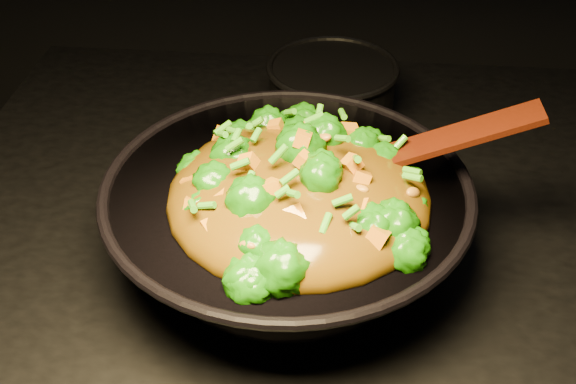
# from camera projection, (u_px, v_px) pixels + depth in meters

# --- Properties ---
(wok) EXTENTS (0.49, 0.49, 0.12)m
(wok) POSITION_uv_depth(u_px,v_px,m) (287.00, 226.00, 0.86)
(wok) COLOR black
(wok) RESTS_ON stovetop
(stir_fry) EXTENTS (0.38, 0.38, 0.10)m
(stir_fry) POSITION_uv_depth(u_px,v_px,m) (299.00, 164.00, 0.78)
(stir_fry) COLOR #196407
(stir_fry) RESTS_ON wok
(spatula) EXTENTS (0.26, 0.05, 0.11)m
(spatula) POSITION_uv_depth(u_px,v_px,m) (419.00, 148.00, 0.81)
(spatula) COLOR #311305
(spatula) RESTS_ON wok
(back_pot) EXTENTS (0.22, 0.22, 0.11)m
(back_pot) POSITION_uv_depth(u_px,v_px,m) (331.00, 96.00, 1.11)
(back_pot) COLOR black
(back_pot) RESTS_ON stovetop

